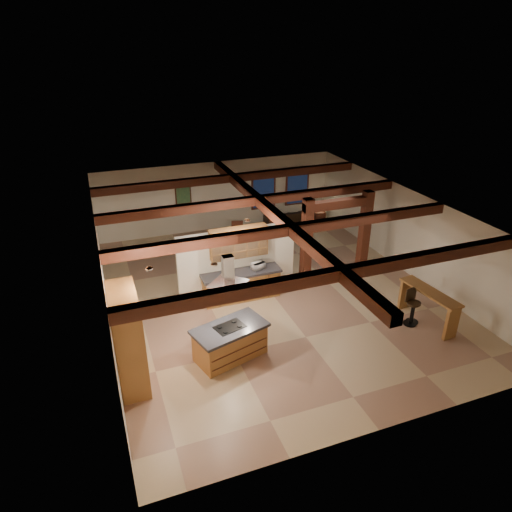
{
  "coord_description": "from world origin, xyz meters",
  "views": [
    {
      "loc": [
        -4.9,
        -11.7,
        7.52
      ],
      "look_at": [
        -0.37,
        0.5,
        1.2
      ],
      "focal_mm": 32.0,
      "sensor_mm": 36.0,
      "label": 1
    }
  ],
  "objects": [
    {
      "name": "room_walls",
      "position": [
        0.0,
        0.0,
        1.78
      ],
      "size": [
        12.0,
        12.0,
        12.0
      ],
      "color": "white",
      "rests_on": "ground"
    },
    {
      "name": "bar_stool_a",
      "position": [
        3.21,
        -2.85,
        0.52
      ],
      "size": [
        0.36,
        0.37,
        1.02
      ],
      "color": "black",
      "rests_on": "ground"
    },
    {
      "name": "back_windows",
      "position": [
        2.8,
        5.93,
        1.5
      ],
      "size": [
        2.7,
        0.07,
        1.7
      ],
      "color": "#3D1D0F",
      "rests_on": "room_walls"
    },
    {
      "name": "range_hood",
      "position": [
        -2.21,
        -2.55,
        1.78
      ],
      "size": [
        1.1,
        1.1,
        1.4
      ],
      "color": "silver",
      "rests_on": "room_walls"
    },
    {
      "name": "dining_chairs",
      "position": [
        0.54,
        2.81,
        0.63
      ],
      "size": [
        2.35,
        2.35,
        1.23
      ],
      "color": "#3D1D0F",
      "rests_on": "ground"
    },
    {
      "name": "microwave",
      "position": [
        -0.44,
        0.11,
        1.05
      ],
      "size": [
        0.46,
        0.38,
        0.22
      ],
      "primitive_type": "imported",
      "rotation": [
        0.0,
        0.0,
        3.43
      ],
      "color": "#B8B8BC",
      "rests_on": "back_counter"
    },
    {
      "name": "kitchen_island",
      "position": [
        -2.21,
        -2.55,
        0.47
      ],
      "size": [
        2.07,
        1.48,
        0.93
      ],
      "color": "#965A30",
      "rests_on": "ground"
    },
    {
      "name": "pantry_cabinet",
      "position": [
        -4.67,
        -2.6,
        1.2
      ],
      "size": [
        0.67,
        1.6,
        2.4
      ],
      "color": "#965A30",
      "rests_on": "ground"
    },
    {
      "name": "recessed_cans",
      "position": [
        -2.53,
        -1.93,
        2.87
      ],
      "size": [
        3.16,
        2.46,
        0.03
      ],
      "color": "silver",
      "rests_on": "room_walls"
    },
    {
      "name": "ground",
      "position": [
        0.0,
        0.0,
        0.0
      ],
      "size": [
        12.0,
        12.0,
        0.0
      ],
      "primitive_type": "plane",
      "color": "#CDB188",
      "rests_on": "ground"
    },
    {
      "name": "timber_posts",
      "position": [
        2.5,
        0.5,
        1.76
      ],
      "size": [
        2.5,
        0.3,
        2.9
      ],
      "color": "#3D1D0F",
      "rests_on": "ground"
    },
    {
      "name": "upper_display_cabinet",
      "position": [
        -1.0,
        0.31,
        1.85
      ],
      "size": [
        1.8,
        0.36,
        0.95
      ],
      "color": "#965A30",
      "rests_on": "partition_wall"
    },
    {
      "name": "dining_table",
      "position": [
        0.54,
        2.81,
        0.28
      ],
      "size": [
        1.77,
        1.23,
        0.57
      ],
      "primitive_type": "imported",
      "rotation": [
        0.0,
        0.0,
        -0.22
      ],
      "color": "#37160D",
      "rests_on": "ground"
    },
    {
      "name": "bar_counter",
      "position": [
        3.57,
        -3.02,
        0.69
      ],
      "size": [
        0.69,
        2.0,
        1.03
      ],
      "color": "#965A30",
      "rests_on": "ground"
    },
    {
      "name": "sofa",
      "position": [
        2.89,
        5.5,
        0.27
      ],
      "size": [
        1.9,
        0.86,
        0.54
      ],
      "primitive_type": "imported",
      "rotation": [
        0.0,
        0.0,
        3.07
      ],
      "color": "black",
      "rests_on": "ground"
    },
    {
      "name": "bar_stool_b",
      "position": [
        3.08,
        -2.91,
        0.56
      ],
      "size": [
        0.39,
        0.41,
        1.09
      ],
      "color": "black",
      "rests_on": "ground"
    },
    {
      "name": "side_table",
      "position": [
        4.25,
        4.92,
        0.29
      ],
      "size": [
        0.57,
        0.57,
        0.57
      ],
      "primitive_type": "cube",
      "rotation": [
        0.0,
        0.0,
        -0.27
      ],
      "color": "#3D1D0F",
      "rests_on": "ground"
    },
    {
      "name": "framed_art",
      "position": [
        -1.5,
        5.94,
        1.7
      ],
      "size": [
        0.65,
        0.05,
        0.85
      ],
      "color": "#3D1D0F",
      "rests_on": "room_walls"
    },
    {
      "name": "back_counter",
      "position": [
        -1.0,
        0.11,
        0.48
      ],
      "size": [
        2.5,
        0.66,
        0.94
      ],
      "color": "#965A30",
      "rests_on": "ground"
    },
    {
      "name": "partition_wall",
      "position": [
        -1.0,
        0.5,
        1.1
      ],
      "size": [
        3.8,
        0.18,
        2.2
      ],
      "primitive_type": "cube",
      "color": "white",
      "rests_on": "ground"
    },
    {
      "name": "ceiling_beams",
      "position": [
        0.0,
        0.0,
        2.76
      ],
      "size": [
        10.0,
        12.0,
        0.28
      ],
      "color": "#3D1D0F",
      "rests_on": "room_walls"
    },
    {
      "name": "table_lamp",
      "position": [
        4.25,
        4.92,
        0.79
      ],
      "size": [
        0.26,
        0.26,
        0.31
      ],
      "color": "black",
      "rests_on": "side_table"
    }
  ]
}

